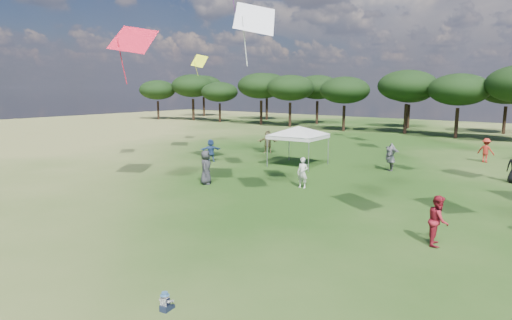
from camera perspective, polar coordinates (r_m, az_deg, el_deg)
The scene contains 3 objects.
tent_left at distance 29.46m, azimuth 5.69°, elevation 4.30°, with size 6.65×6.65×3.05m.
toddler at distance 11.13m, azimuth -11.96°, elevation -18.07°, with size 0.35×0.38×0.49m.
festival_crowd at distance 27.93m, azimuth 20.25°, elevation -0.17°, with size 29.79×23.69×1.91m.
Camera 1 is at (8.20, -4.39, 5.35)m, focal length 30.00 mm.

